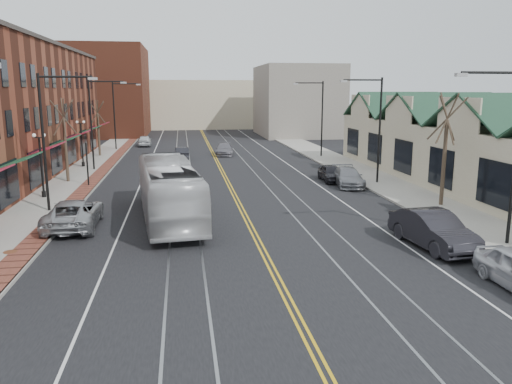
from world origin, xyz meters
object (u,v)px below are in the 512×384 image
object	(u,v)px
transit_bus	(169,190)
parked_suv	(74,214)
parked_car_b	(433,230)
parked_car_c	(348,177)
parked_car_d	(331,173)

from	to	relation	value
transit_bus	parked_suv	world-z (taller)	transit_bus
parked_car_b	parked_car_c	xyz separation A→B (m)	(1.03, 15.19, -0.16)
transit_bus	parked_car_c	distance (m)	15.59
parked_suv	parked_car_b	size ratio (longest dim) A/B	1.07
parked_suv	parked_car_c	world-z (taller)	parked_suv
parked_car_c	parked_car_d	xyz separation A→B (m)	(-0.66, 2.10, -0.02)
parked_car_b	parked_car_d	size ratio (longest dim) A/B	1.31
parked_car_b	transit_bus	bearing A→B (deg)	144.01
parked_car_b	parked_car_c	distance (m)	15.23
transit_bus	parked_car_c	xyz separation A→B (m)	(13.26, 8.15, -0.97)
parked_car_c	parked_car_d	bearing A→B (deg)	114.30
parked_car_c	parked_car_b	bearing A→B (deg)	-87.02
parked_car_d	parked_suv	bearing A→B (deg)	-145.21
parked_car_b	parked_suv	bearing A→B (deg)	154.85
parked_car_b	parked_car_c	size ratio (longest dim) A/B	1.08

